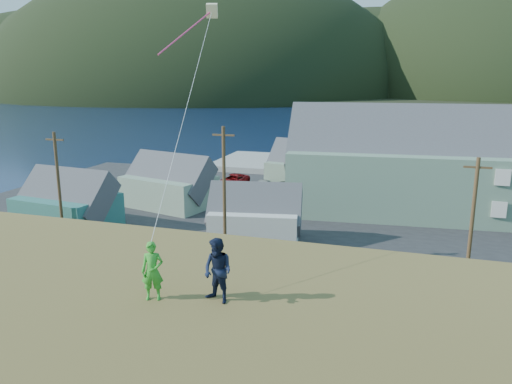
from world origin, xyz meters
TOP-DOWN VIEW (x-y plane):
  - ground at (0.00, 0.00)m, footprint 900.00×900.00m
  - grass_strip at (0.00, -2.00)m, footprint 110.00×8.00m
  - waterfront_lot at (0.00, 17.00)m, footprint 72.00×36.00m
  - wharf at (-6.00, 40.00)m, footprint 26.00×14.00m
  - far_shore at (0.00, 330.00)m, footprint 900.00×320.00m
  - far_hills at (35.59, 279.38)m, footprint 760.00×265.00m
  - lodge at (14.86, 20.23)m, footprint 37.09×13.40m
  - shed_teal at (-20.06, 5.17)m, footprint 8.83×6.64m
  - shed_palegreen_near at (-15.01, 14.65)m, footprint 10.23×7.70m
  - shed_white at (-3.23, 6.56)m, footprint 8.15×6.11m
  - shed_palegreen_far at (-2.27, 26.37)m, footprint 11.47×7.84m
  - utility_poles at (-3.44, 1.50)m, footprint 30.14×0.24m
  - parked_cars at (-8.00, 20.68)m, footprint 25.96×14.03m
  - kite_flyer_green at (1.66, -18.57)m, footprint 0.71×0.58m
  - kite_flyer_navy at (3.46, -18.17)m, footprint 1.07×0.96m
  - kite_rig at (0.12, -10.53)m, footprint 1.38×4.47m

SIDE VIEW (x-z plane):
  - ground at x=0.00m, z-range 0.00..0.00m
  - grass_strip at x=0.00m, z-range 0.00..0.10m
  - waterfront_lot at x=0.00m, z-range 0.00..0.12m
  - wharf at x=-6.00m, z-range 0.00..0.90m
  - parked_cars at x=-8.00m, z-range 0.06..1.62m
  - far_shore at x=0.00m, z-range 0.00..2.00m
  - far_hills at x=35.59m, z-range -69.50..73.50m
  - shed_white at x=-3.23m, z-range -0.67..5.23m
  - shed_teal at x=-20.06m, z-range -0.82..5.68m
  - shed_palegreen_near at x=-15.01m, z-range -0.81..5.82m
  - shed_palegreen_far at x=-2.27m, z-range -0.83..6.26m
  - utility_poles at x=-3.44m, z-range -0.23..9.58m
  - lodge at x=14.86m, z-range -1.48..11.29m
  - kite_flyer_green at x=1.66m, z-range 7.20..8.89m
  - kite_flyer_navy at x=3.46m, z-range 7.20..9.03m
  - kite_rig at x=0.12m, z-range 10.11..21.14m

